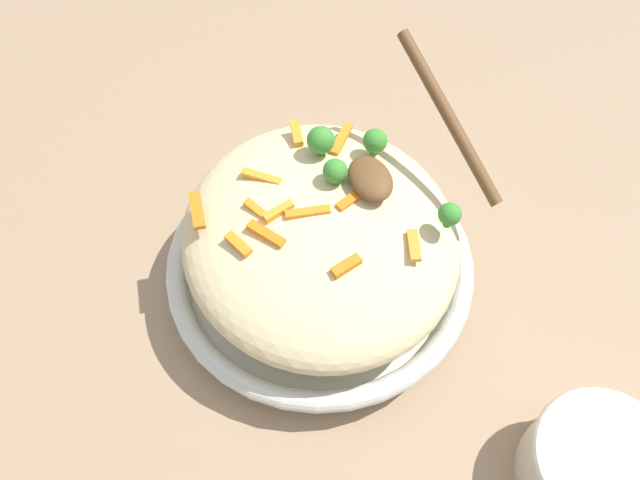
# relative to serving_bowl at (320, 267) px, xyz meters

# --- Properties ---
(ground_plane) EXTENTS (2.40, 2.40, 0.00)m
(ground_plane) POSITION_rel_serving_bowl_xyz_m (0.00, 0.00, -0.03)
(ground_plane) COLOR #9E7F60
(serving_bowl) EXTENTS (0.33, 0.33, 0.05)m
(serving_bowl) POSITION_rel_serving_bowl_xyz_m (0.00, 0.00, 0.00)
(serving_bowl) COLOR silver
(serving_bowl) RESTS_ON ground_plane
(pasta_mound) EXTENTS (0.29, 0.27, 0.09)m
(pasta_mound) POSITION_rel_serving_bowl_xyz_m (0.00, 0.00, 0.06)
(pasta_mound) COLOR beige
(pasta_mound) RESTS_ON serving_bowl
(carrot_piece_0) EXTENTS (0.02, 0.04, 0.01)m
(carrot_piece_0) POSITION_rel_serving_bowl_xyz_m (0.00, 0.03, 0.11)
(carrot_piece_0) COLOR orange
(carrot_piece_0) RESTS_ON pasta_mound
(carrot_piece_1) EXTENTS (0.02, 0.03, 0.01)m
(carrot_piece_1) POSITION_rel_serving_bowl_xyz_m (0.06, -0.00, 0.10)
(carrot_piece_1) COLOR orange
(carrot_piece_1) RESTS_ON pasta_mound
(carrot_piece_2) EXTENTS (0.03, 0.02, 0.01)m
(carrot_piece_2) POSITION_rel_serving_bowl_xyz_m (0.01, -0.08, 0.10)
(carrot_piece_2) COLOR orange
(carrot_piece_2) RESTS_ON pasta_mound
(carrot_piece_3) EXTENTS (0.04, 0.04, 0.01)m
(carrot_piece_3) POSITION_rel_serving_bowl_xyz_m (-0.08, 0.05, 0.10)
(carrot_piece_3) COLOR orange
(carrot_piece_3) RESTS_ON pasta_mound
(carrot_piece_4) EXTENTS (0.02, 0.04, 0.01)m
(carrot_piece_4) POSITION_rel_serving_bowl_xyz_m (0.00, -0.01, 0.11)
(carrot_piece_4) COLOR orange
(carrot_piece_4) RESTS_ON pasta_mound
(carrot_piece_5) EXTENTS (0.04, 0.03, 0.01)m
(carrot_piece_5) POSITION_rel_serving_bowl_xyz_m (0.01, -0.06, 0.10)
(carrot_piece_5) COLOR orange
(carrot_piece_5) RESTS_ON pasta_mound
(carrot_piece_6) EXTENTS (0.03, 0.02, 0.01)m
(carrot_piece_6) POSITION_rel_serving_bowl_xyz_m (0.07, 0.07, 0.10)
(carrot_piece_6) COLOR orange
(carrot_piece_6) RESTS_ON pasta_mound
(carrot_piece_7) EXTENTS (0.03, 0.02, 0.01)m
(carrot_piece_7) POSITION_rel_serving_bowl_xyz_m (-0.02, -0.05, 0.10)
(carrot_piece_7) COLOR orange
(carrot_piece_7) RESTS_ON pasta_mound
(carrot_piece_8) EXTENTS (0.03, 0.04, 0.01)m
(carrot_piece_8) POSITION_rel_serving_bowl_xyz_m (-0.06, -0.04, 0.10)
(carrot_piece_8) COLOR orange
(carrot_piece_8) RESTS_ON pasta_mound
(carrot_piece_9) EXTENTS (0.02, 0.03, 0.01)m
(carrot_piece_9) POSITION_rel_serving_bowl_xyz_m (-0.01, -0.04, 0.11)
(carrot_piece_9) COLOR orange
(carrot_piece_9) RESTS_ON pasta_mound
(carrot_piece_10) EXTENTS (0.03, 0.02, 0.01)m
(carrot_piece_10) POSITION_rel_serving_bowl_xyz_m (-0.10, 0.01, 0.10)
(carrot_piece_10) COLOR orange
(carrot_piece_10) RESTS_ON pasta_mound
(carrot_piece_11) EXTENTS (0.04, 0.02, 0.01)m
(carrot_piece_11) POSITION_rel_serving_bowl_xyz_m (-0.04, -0.11, 0.10)
(carrot_piece_11) COLOR orange
(carrot_piece_11) RESTS_ON pasta_mound
(broccoli_floret_0) EXTENTS (0.02, 0.02, 0.03)m
(broccoli_floret_0) POSITION_rel_serving_bowl_xyz_m (-0.03, 0.03, 0.12)
(broccoli_floret_0) COLOR #377928
(broccoli_floret_0) RESTS_ON pasta_mound
(broccoli_floret_1) EXTENTS (0.03, 0.03, 0.03)m
(broccoli_floret_1) POSITION_rel_serving_bowl_xyz_m (-0.07, 0.03, 0.12)
(broccoli_floret_1) COLOR #377928
(broccoli_floret_1) RESTS_ON pasta_mound
(broccoli_floret_2) EXTENTS (0.02, 0.02, 0.03)m
(broccoli_floret_2) POSITION_rel_serving_bowl_xyz_m (0.05, 0.11, 0.12)
(broccoli_floret_2) COLOR #377928
(broccoli_floret_2) RESTS_ON pasta_mound
(broccoli_floret_3) EXTENTS (0.02, 0.02, 0.03)m
(broccoli_floret_3) POSITION_rel_serving_bowl_xyz_m (-0.05, 0.08, 0.12)
(broccoli_floret_3) COLOR #377928
(broccoli_floret_3) RESTS_ON pasta_mound
(broccoli_floret_4) EXTENTS (0.02, 0.02, 0.02)m
(broccoli_floret_4) POSITION_rel_serving_bowl_xyz_m (-0.02, 0.06, 0.11)
(broccoli_floret_4) COLOR #205B1C
(broccoli_floret_4) RESTS_ON pasta_mound
(serving_spoon) EXTENTS (0.17, 0.12, 0.09)m
(serving_spoon) POSITION_rel_serving_bowl_xyz_m (-0.02, 0.09, 0.13)
(serving_spoon) COLOR brown
(serving_spoon) RESTS_ON pasta_mound
(companion_bowl) EXTENTS (0.13, 0.13, 0.07)m
(companion_bowl) POSITION_rel_serving_bowl_xyz_m (0.28, 0.15, 0.01)
(companion_bowl) COLOR beige
(companion_bowl) RESTS_ON ground_plane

